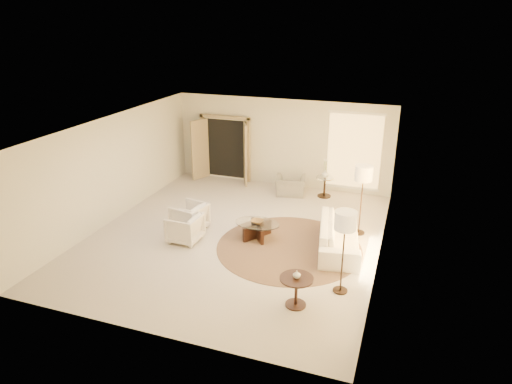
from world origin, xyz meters
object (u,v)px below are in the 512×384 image
(armchair_left, at_px, (189,216))
(coffee_table, at_px, (257,228))
(end_table, at_px, (296,287))
(end_vase, at_px, (297,274))
(sofa, at_px, (339,235))
(side_table, at_px, (325,185))
(armchair_right, at_px, (185,227))
(side_vase, at_px, (325,174))
(floor_lamp_near, at_px, (363,176))
(floor_lamp_far, at_px, (345,224))
(accent_chair, at_px, (291,183))
(bowl, at_px, (257,221))

(armchair_left, distance_m, coffee_table, 1.81)
(end_table, bearing_deg, end_vase, 0.00)
(sofa, relative_size, side_table, 3.74)
(armchair_left, bearing_deg, end_table, 67.16)
(armchair_right, xyz_separation_m, side_vase, (2.65, 4.04, 0.35))
(armchair_right, distance_m, floor_lamp_near, 4.54)
(floor_lamp_far, height_order, end_vase, floor_lamp_far)
(end_vase, relative_size, side_vase, 0.67)
(armchair_right, bearing_deg, end_table, 64.43)
(sofa, relative_size, floor_lamp_far, 1.33)
(armchair_left, xyz_separation_m, end_table, (3.43, -2.29, 0.02))
(accent_chair, height_order, side_vase, side_vase)
(side_table, height_order, bowl, side_table)
(armchair_right, bearing_deg, side_vase, 148.81)
(floor_lamp_near, bearing_deg, floor_lamp_far, -90.00)
(end_vase, bearing_deg, floor_lamp_near, 78.38)
(side_table, bearing_deg, armchair_left, -129.30)
(coffee_table, bearing_deg, end_table, -56.22)
(armchair_left, bearing_deg, bowl, 105.31)
(armchair_right, xyz_separation_m, floor_lamp_near, (3.98, 1.84, 1.16))
(side_table, bearing_deg, armchair_right, -123.27)
(armchair_right, bearing_deg, coffee_table, 116.12)
(armchair_left, xyz_separation_m, coffee_table, (1.80, 0.14, -0.14))
(armchair_left, relative_size, accent_chair, 0.89)
(floor_lamp_near, distance_m, side_vase, 2.70)
(armchair_left, bearing_deg, side_vase, 151.65)
(sofa, bearing_deg, accent_chair, 24.16)
(armchair_left, distance_m, armchair_right, 0.61)
(armchair_right, distance_m, coffee_table, 1.79)
(side_table, relative_size, floor_lamp_far, 0.36)
(armchair_left, distance_m, bowl, 1.81)
(armchair_right, relative_size, bowl, 2.49)
(coffee_table, distance_m, floor_lamp_near, 2.90)
(floor_lamp_far, bearing_deg, floor_lamp_near, 90.00)
(sofa, distance_m, coffee_table, 2.01)
(side_vase, bearing_deg, floor_lamp_far, -75.02)
(accent_chair, bearing_deg, end_table, 94.86)
(sofa, bearing_deg, floor_lamp_near, -30.14)
(armchair_right, height_order, end_vase, armchair_right)
(coffee_table, xyz_separation_m, floor_lamp_far, (2.36, -1.67, 1.23))
(armchair_right, height_order, side_table, armchair_right)
(armchair_right, relative_size, floor_lamp_near, 0.42)
(coffee_table, relative_size, bowl, 3.78)
(coffee_table, relative_size, side_vase, 5.02)
(side_vase, bearing_deg, floor_lamp_near, -58.81)
(accent_chair, relative_size, coffee_table, 0.77)
(bowl, bearing_deg, floor_lamp_near, 25.23)
(armchair_left, relative_size, floor_lamp_near, 0.44)
(sofa, xyz_separation_m, armchair_left, (-3.81, -0.30, 0.06))
(side_table, distance_m, floor_lamp_far, 5.28)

